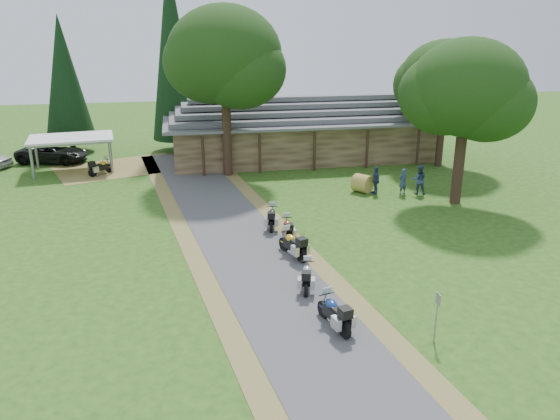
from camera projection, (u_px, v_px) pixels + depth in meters
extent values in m
plane|color=#284B15|center=(287.00, 307.00, 20.73)|extent=(120.00, 120.00, 0.00)
plane|color=#454547|center=(258.00, 265.00, 24.35)|extent=(51.95, 51.95, 0.00)
imported|color=black|center=(52.00, 148.00, 41.91)|extent=(3.85, 6.19, 2.21)
imported|color=navy|center=(403.00, 179.00, 34.08)|extent=(0.66, 0.57, 1.96)
imported|color=navy|center=(419.00, 177.00, 34.11)|extent=(0.72, 0.61, 2.18)
imported|color=navy|center=(376.00, 178.00, 34.18)|extent=(0.44, 0.60, 2.07)
cylinder|color=olive|center=(362.00, 183.00, 34.65)|extent=(1.55, 1.54, 1.15)
cone|color=black|center=(173.00, 58.00, 43.77)|extent=(4.02, 4.02, 15.22)
cone|color=black|center=(65.00, 85.00, 43.99)|extent=(3.99, 3.99, 10.99)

